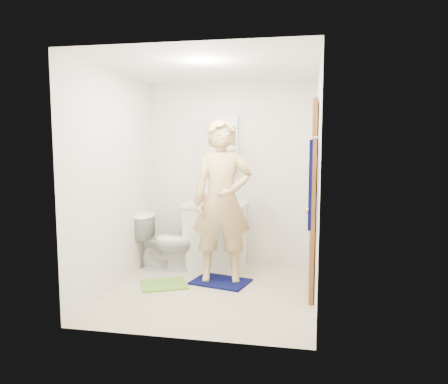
{
  "coord_description": "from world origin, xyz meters",
  "views": [
    {
      "loc": [
        1.0,
        -4.54,
        1.64
      ],
      "look_at": [
        0.08,
        0.25,
        1.07
      ],
      "focal_mm": 35.0,
      "sensor_mm": 36.0,
      "label": 1
    }
  ],
  "objects_px": {
    "medicine_cabinet": "(219,144)",
    "man": "(222,201)",
    "toilet": "(165,242)",
    "toothbrush_cup": "(229,198)",
    "soap_dispenser": "(203,196)",
    "towel": "(310,184)",
    "vanity_cabinet": "(216,236)"
  },
  "relations": [
    {
      "from": "medicine_cabinet",
      "to": "toothbrush_cup",
      "type": "bearing_deg",
      "value": -39.66
    },
    {
      "from": "soap_dispenser",
      "to": "man",
      "type": "relative_size",
      "value": 0.09
    },
    {
      "from": "medicine_cabinet",
      "to": "toilet",
      "type": "bearing_deg",
      "value": -142.95
    },
    {
      "from": "toilet",
      "to": "soap_dispenser",
      "type": "distance_m",
      "value": 0.75
    },
    {
      "from": "towel",
      "to": "soap_dispenser",
      "type": "xyz_separation_m",
      "value": [
        -1.34,
        1.43,
        -0.32
      ]
    },
    {
      "from": "towel",
      "to": "man",
      "type": "relative_size",
      "value": 0.43
    },
    {
      "from": "soap_dispenser",
      "to": "towel",
      "type": "bearing_deg",
      "value": -46.8
    },
    {
      "from": "soap_dispenser",
      "to": "toothbrush_cup",
      "type": "relative_size",
      "value": 1.39
    },
    {
      "from": "vanity_cabinet",
      "to": "toothbrush_cup",
      "type": "height_order",
      "value": "toothbrush_cup"
    },
    {
      "from": "toilet",
      "to": "man",
      "type": "height_order",
      "value": "man"
    },
    {
      "from": "soap_dispenser",
      "to": "man",
      "type": "bearing_deg",
      "value": -55.86
    },
    {
      "from": "towel",
      "to": "man",
      "type": "xyz_separation_m",
      "value": [
        -0.99,
        0.9,
        -0.3
      ]
    },
    {
      "from": "toothbrush_cup",
      "to": "soap_dispenser",
      "type": "bearing_deg",
      "value": -154.76
    },
    {
      "from": "medicine_cabinet",
      "to": "soap_dispenser",
      "type": "height_order",
      "value": "medicine_cabinet"
    },
    {
      "from": "man",
      "to": "medicine_cabinet",
      "type": "bearing_deg",
      "value": 93.25
    },
    {
      "from": "medicine_cabinet",
      "to": "towel",
      "type": "bearing_deg",
      "value": -55.39
    },
    {
      "from": "toilet",
      "to": "toothbrush_cup",
      "type": "distance_m",
      "value": 1.0
    },
    {
      "from": "medicine_cabinet",
      "to": "man",
      "type": "distance_m",
      "value": 1.05
    },
    {
      "from": "toilet",
      "to": "man",
      "type": "relative_size",
      "value": 0.38
    },
    {
      "from": "vanity_cabinet",
      "to": "soap_dispenser",
      "type": "distance_m",
      "value": 0.56
    },
    {
      "from": "towel",
      "to": "medicine_cabinet",
      "type": "bearing_deg",
      "value": 124.61
    },
    {
      "from": "medicine_cabinet",
      "to": "man",
      "type": "bearing_deg",
      "value": -76.44
    },
    {
      "from": "vanity_cabinet",
      "to": "toilet",
      "type": "xyz_separation_m",
      "value": [
        -0.61,
        -0.24,
        -0.04
      ]
    },
    {
      "from": "vanity_cabinet",
      "to": "towel",
      "type": "relative_size",
      "value": 1.0
    },
    {
      "from": "toilet",
      "to": "soap_dispenser",
      "type": "relative_size",
      "value": 4.21
    },
    {
      "from": "soap_dispenser",
      "to": "man",
      "type": "height_order",
      "value": "man"
    },
    {
      "from": "toilet",
      "to": "toothbrush_cup",
      "type": "xyz_separation_m",
      "value": [
        0.77,
        0.33,
        0.54
      ]
    },
    {
      "from": "towel",
      "to": "man",
      "type": "height_order",
      "value": "man"
    },
    {
      "from": "medicine_cabinet",
      "to": "toothbrush_cup",
      "type": "relative_size",
      "value": 5.71
    },
    {
      "from": "man",
      "to": "toothbrush_cup",
      "type": "bearing_deg",
      "value": 82.97
    },
    {
      "from": "vanity_cabinet",
      "to": "toothbrush_cup",
      "type": "relative_size",
      "value": 6.53
    },
    {
      "from": "towel",
      "to": "toothbrush_cup",
      "type": "bearing_deg",
      "value": 122.94
    }
  ]
}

